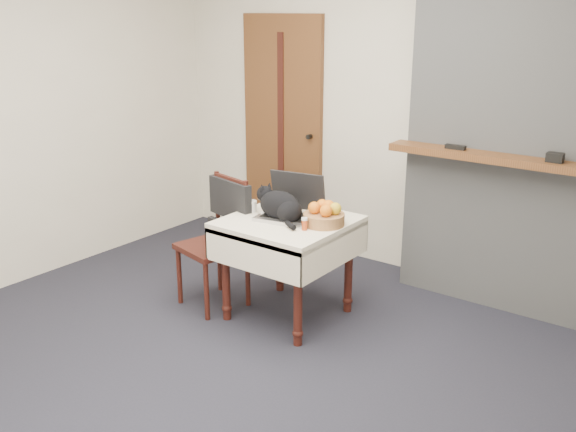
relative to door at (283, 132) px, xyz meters
name	(u,v)px	position (x,y,z in m)	size (l,w,h in m)	color
ground	(243,370)	(1.20, -1.97, -1.00)	(4.50, 4.50, 0.00)	black
room_shell	(290,59)	(1.20, -1.51, 0.76)	(4.52, 4.01, 2.61)	beige
door	(283,132)	(0.00, 0.00, 0.00)	(0.82, 0.10, 2.00)	brown
chimney	(521,125)	(2.10, -0.13, 0.30)	(1.62, 0.48, 2.60)	gray
side_table	(288,235)	(0.98, -1.24, -0.41)	(0.78, 0.78, 0.70)	#34120E
laptop	(292,206)	(0.96, -1.17, -0.23)	(0.45, 0.40, 0.29)	#B7B7BC
cat	(281,206)	(0.94, -1.27, -0.20)	(0.44, 0.27, 0.22)	black
cream_jar	(252,206)	(0.68, -1.25, -0.26)	(0.07, 0.07, 0.08)	silver
pill_bottle	(304,224)	(1.19, -1.34, -0.26)	(0.04, 0.04, 0.08)	#B03D15
fruit_basket	(324,216)	(1.23, -1.18, -0.24)	(0.27, 0.27, 0.15)	#A86E43
desk_clutter	(322,223)	(1.21, -1.17, -0.30)	(0.15, 0.02, 0.01)	black
chair	(223,224)	(0.47, -1.32, -0.41)	(0.50, 0.49, 0.92)	#34120E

